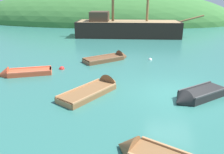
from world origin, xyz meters
TOP-DOWN VIEW (x-y plane):
  - ground_plane at (0.00, 0.00)m, footprint 120.00×120.00m
  - shore_hill at (-9.49, 34.04)m, footprint 50.22×21.76m
  - sailing_ship at (-3.39, 16.91)m, footprint 15.08×4.35m
  - rowboat_outer_left at (-9.17, 1.83)m, footprint 3.42×2.11m
  - rowboat_portside at (-3.88, -0.07)m, footprint 3.07×3.97m
  - rowboat_center at (-3.95, 6.13)m, footprint 3.64×3.32m
  - rowboat_outer_right at (1.08, -0.50)m, footprint 3.09×2.76m
  - buoy_red at (-7.02, 3.34)m, footprint 0.38×0.38m
  - buoy_white at (-0.90, 6.46)m, footprint 0.29×0.29m

SIDE VIEW (x-z plane):
  - ground_plane at x=0.00m, z-range 0.00..0.00m
  - shore_hill at x=-9.49m, z-range -6.03..6.03m
  - buoy_red at x=-7.02m, z-range -0.19..0.19m
  - buoy_white at x=-0.90m, z-range -0.15..0.15m
  - rowboat_portside at x=-3.88m, z-range -0.52..0.67m
  - rowboat_center at x=-3.95m, z-range -0.50..0.66m
  - rowboat_outer_left at x=-9.17m, z-range -0.42..0.59m
  - rowboat_outer_right at x=1.08m, z-range -0.38..0.65m
  - sailing_ship at x=-3.39m, z-range -4.79..6.21m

